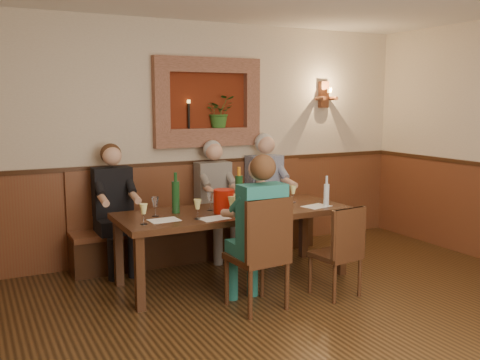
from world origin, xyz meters
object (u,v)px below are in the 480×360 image
Objects in this scene: chair_near_right at (336,269)px; water_bottle at (326,194)px; dining_table at (234,217)px; bench at (199,230)px; person_bench_mid at (216,210)px; spittoon_bucket at (224,201)px; person_bench_left at (115,220)px; person_bench_right at (268,202)px; wine_bottle_green_b at (176,196)px; wine_bottle_green_a at (239,191)px; chair_near_left at (258,276)px; person_chair_front at (257,245)px.

chair_near_right is 0.89m from water_bottle.
bench is at bearing 90.00° from dining_table.
bench is (0.00, 0.94, -0.35)m from dining_table.
bench is 0.33m from person_bench_mid.
person_bench_mid is at bearing 98.73° from chair_near_right.
person_bench_left is at bearing 133.69° from spittoon_bucket.
person_bench_right is 3.56× the size of wine_bottle_green_b.
dining_table is 5.53× the size of wine_bottle_green_a.
bench is 3.39× the size of chair_near_right.
person_bench_right is 1.66m from wine_bottle_green_b.
person_bench_left is at bearing -179.99° from person_bench_mid.
person_bench_left is 1.00× the size of person_bench_mid.
person_bench_mid is at bearing 70.04° from spittoon_bucket.
chair_near_right is (0.83, -0.06, -0.05)m from chair_near_left.
dining_table is 2.71× the size of chair_near_right.
chair_near_left is 1.36m from water_bottle.
person_bench_mid is at bearing 42.60° from wine_bottle_green_b.
dining_table is at bearing 74.18° from chair_near_left.
spittoon_bucket is (-1.04, -0.92, 0.26)m from person_bench_right.
person_bench_left is at bearing 140.79° from dining_table.
chair_near_right is 1.74m from wine_bottle_green_b.
person_chair_front is (-0.00, 0.02, 0.28)m from chair_near_left.
bench is 6.91× the size of wine_bottle_green_a.
spittoon_bucket reaches higher than chair_near_right.
wine_bottle_green_a is at bearing 114.65° from chair_near_right.
bench is 2.12× the size of person_chair_front.
wine_bottle_green_a is at bearing -96.46° from person_bench_mid.
chair_near_right is 0.60× the size of person_bench_right.
wine_bottle_green_a is (-0.58, 0.92, 0.67)m from chair_near_right.
person_chair_front is at bearing -101.10° from dining_table.
person_bench_left is at bearing 179.95° from person_bench_right.
chair_near_left is at bearing -83.41° from person_chair_front.
person_bench_right is at bearing 52.30° from chair_near_left.
chair_near_right is at bearing -44.77° from person_bench_left.
bench reaches higher than chair_near_left.
spittoon_bucket is (-0.15, -0.08, 0.19)m from dining_table.
wine_bottle_green_b is (-0.43, 0.93, 0.62)m from chair_near_left.
dining_table is 0.26m from spittoon_bucket.
dining_table is at bearing 78.90° from person_chair_front.
person_bench_mid reaches higher than bench.
bench is 1.06m from person_bench_left.
water_bottle reaches higher than spittoon_bucket.
person_bench_right is 4.43× the size of water_bottle.
person_bench_mid is 0.85m from wine_bottle_green_a.
spittoon_bucket is (0.88, -0.92, 0.29)m from person_bench_left.
person_chair_front is at bearing 91.51° from chair_near_left.
person_chair_front is 1.26m from water_bottle.
wine_bottle_green_a reaches higher than chair_near_left.
wine_bottle_green_a is 1.05× the size of wine_bottle_green_b.
chair_near_left is at bearing -100.74° from dining_table.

